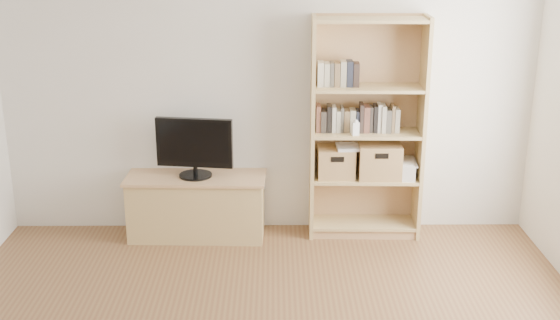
{
  "coord_description": "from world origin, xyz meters",
  "views": [
    {
      "loc": [
        0.05,
        -3.29,
        2.53
      ],
      "look_at": [
        0.1,
        1.9,
        0.81
      ],
      "focal_mm": 45.0,
      "sensor_mm": 36.0,
      "label": 1
    }
  ],
  "objects_px": {
    "bookshelf": "(367,129)",
    "basket_right": "(379,160)",
    "laptop": "(355,147)",
    "tv_stand": "(197,207)",
    "television": "(195,148)",
    "basket_left": "(336,162)",
    "baby_monitor": "(355,129)"
  },
  "relations": [
    {
      "from": "basket_right",
      "to": "laptop",
      "type": "xyz_separation_m",
      "value": [
        -0.21,
        0.0,
        0.12
      ]
    },
    {
      "from": "baby_monitor",
      "to": "basket_right",
      "type": "bearing_deg",
      "value": 9.4
    },
    {
      "from": "bookshelf",
      "to": "basket_right",
      "type": "xyz_separation_m",
      "value": [
        0.11,
        -0.01,
        -0.27
      ]
    },
    {
      "from": "basket_right",
      "to": "television",
      "type": "bearing_deg",
      "value": -177.94
    },
    {
      "from": "bookshelf",
      "to": "laptop",
      "type": "bearing_deg",
      "value": -174.09
    },
    {
      "from": "tv_stand",
      "to": "basket_right",
      "type": "xyz_separation_m",
      "value": [
        1.55,
        0.04,
        0.41
      ]
    },
    {
      "from": "television",
      "to": "basket_left",
      "type": "xyz_separation_m",
      "value": [
        1.19,
        0.05,
        -0.15
      ]
    },
    {
      "from": "basket_right",
      "to": "tv_stand",
      "type": "bearing_deg",
      "value": -177.94
    },
    {
      "from": "television",
      "to": "baby_monitor",
      "type": "distance_m",
      "value": 1.34
    },
    {
      "from": "tv_stand",
      "to": "television",
      "type": "xyz_separation_m",
      "value": [
        0.0,
        0.0,
        0.54
      ]
    },
    {
      "from": "tv_stand",
      "to": "basket_left",
      "type": "height_order",
      "value": "basket_left"
    },
    {
      "from": "bookshelf",
      "to": "television",
      "type": "xyz_separation_m",
      "value": [
        -1.44,
        -0.05,
        -0.14
      ]
    },
    {
      "from": "television",
      "to": "laptop",
      "type": "bearing_deg",
      "value": 9.98
    },
    {
      "from": "television",
      "to": "basket_left",
      "type": "bearing_deg",
      "value": 10.59
    },
    {
      "from": "tv_stand",
      "to": "baby_monitor",
      "type": "bearing_deg",
      "value": -0.56
    },
    {
      "from": "baby_monitor",
      "to": "bookshelf",
      "type": "bearing_deg",
      "value": 30.05
    },
    {
      "from": "basket_left",
      "to": "basket_right",
      "type": "xyz_separation_m",
      "value": [
        0.36,
        -0.01,
        0.02
      ]
    },
    {
      "from": "baby_monitor",
      "to": "basket_right",
      "type": "xyz_separation_m",
      "value": [
        0.22,
        0.09,
        -0.3
      ]
    },
    {
      "from": "baby_monitor",
      "to": "laptop",
      "type": "distance_m",
      "value": 0.21
    },
    {
      "from": "basket_left",
      "to": "tv_stand",
      "type": "bearing_deg",
      "value": -178.11
    },
    {
      "from": "laptop",
      "to": "television",
      "type": "bearing_deg",
      "value": 179.48
    },
    {
      "from": "basket_left",
      "to": "basket_right",
      "type": "distance_m",
      "value": 0.37
    },
    {
      "from": "basket_right",
      "to": "laptop",
      "type": "relative_size",
      "value": 1.12
    },
    {
      "from": "television",
      "to": "basket_right",
      "type": "relative_size",
      "value": 1.81
    },
    {
      "from": "television",
      "to": "basket_left",
      "type": "height_order",
      "value": "television"
    },
    {
      "from": "baby_monitor",
      "to": "laptop",
      "type": "bearing_deg",
      "value": 66.78
    },
    {
      "from": "baby_monitor",
      "to": "basket_left",
      "type": "height_order",
      "value": "baby_monitor"
    },
    {
      "from": "television",
      "to": "laptop",
      "type": "height_order",
      "value": "television"
    },
    {
      "from": "tv_stand",
      "to": "laptop",
      "type": "distance_m",
      "value": 1.45
    },
    {
      "from": "tv_stand",
      "to": "basket_right",
      "type": "height_order",
      "value": "basket_right"
    },
    {
      "from": "tv_stand",
      "to": "bookshelf",
      "type": "bearing_deg",
      "value": 3.67
    },
    {
      "from": "laptop",
      "to": "tv_stand",
      "type": "bearing_deg",
      "value": 179.48
    }
  ]
}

